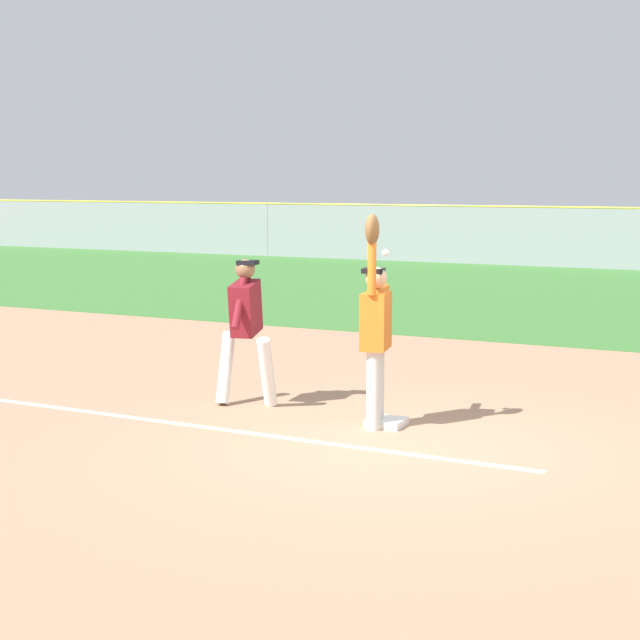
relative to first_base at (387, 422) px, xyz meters
The scene contains 8 objects.
ground_plane 0.84m from the first_base, 63.29° to the right, with size 71.87×71.87×0.00m, color tan.
chalk_foul_line 4.10m from the first_base, 167.32° to the right, with size 12.00×0.10×0.01m, color white.
first_base is the anchor object (origin of this frame).
fielder 1.09m from the first_base, 116.46° to the right, with size 0.35×0.89×2.28m.
runner 2.10m from the first_base, behind, with size 0.82×0.84×1.72m.
baseball 1.83m from the first_base, 107.79° to the right, with size 0.07×0.07×0.07m, color white.
parked_car_red 27.63m from the first_base, 111.66° to the left, with size 4.43×2.18×1.25m.
parked_car_silver 25.92m from the first_base, 99.19° to the left, with size 4.54×2.41×1.25m.
Camera 1 is at (3.98, -9.38, 2.64)m, focal length 58.91 mm.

